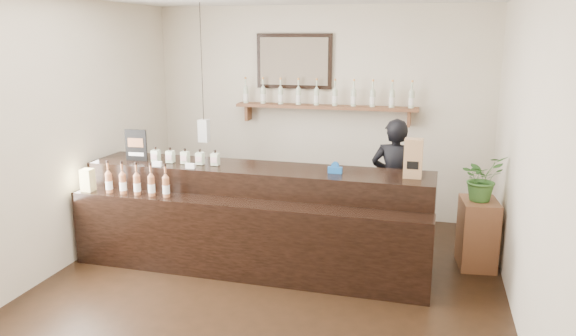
{
  "coord_description": "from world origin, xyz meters",
  "views": [
    {
      "loc": [
        1.45,
        -4.87,
        2.42
      ],
      "look_at": [
        0.02,
        0.7,
        1.05
      ],
      "focal_mm": 35.0,
      "sensor_mm": 36.0,
      "label": 1
    }
  ],
  "objects": [
    {
      "name": "ground",
      "position": [
        0.0,
        0.0,
        0.0
      ],
      "size": [
        5.0,
        5.0,
        0.0
      ],
      "primitive_type": "plane",
      "color": "black",
      "rests_on": "ground"
    },
    {
      "name": "room_shell",
      "position": [
        0.0,
        0.0,
        1.7
      ],
      "size": [
        5.0,
        5.0,
        5.0
      ],
      "color": "beige",
      "rests_on": "ground"
    },
    {
      "name": "back_wall_decor",
      "position": [
        -0.16,
        2.37,
        1.76
      ],
      "size": [
        2.66,
        0.96,
        1.69
      ],
      "color": "brown",
      "rests_on": "ground"
    },
    {
      "name": "counter",
      "position": [
        -0.33,
        0.56,
        0.49
      ],
      "size": [
        3.75,
        1.09,
        1.22
      ],
      "color": "black",
      "rests_on": "ground"
    },
    {
      "name": "promo_sign",
      "position": [
        -1.72,
        0.66,
        1.22
      ],
      "size": [
        0.25,
        0.03,
        0.35
      ],
      "color": "black",
      "rests_on": "counter"
    },
    {
      "name": "paper_bag",
      "position": [
        1.3,
        0.64,
        1.24
      ],
      "size": [
        0.18,
        0.14,
        0.39
      ],
      "color": "#A27D4E",
      "rests_on": "counter"
    },
    {
      "name": "tape_dispenser",
      "position": [
        0.53,
        0.63,
        1.09
      ],
      "size": [
        0.14,
        0.06,
        0.12
      ],
      "color": "#16539F",
      "rests_on": "counter"
    },
    {
      "name": "side_cabinet",
      "position": [
        2.0,
        1.09,
        0.37
      ],
      "size": [
        0.42,
        0.54,
        0.73
      ],
      "color": "brown",
      "rests_on": "ground"
    },
    {
      "name": "potted_plant",
      "position": [
        2.0,
        1.09,
        0.97
      ],
      "size": [
        0.58,
        0.57,
        0.48
      ],
      "primitive_type": "imported",
      "rotation": [
        0.0,
        0.0,
        0.69
      ],
      "color": "#386B2A",
      "rests_on": "side_cabinet"
    },
    {
      "name": "shopkeeper",
      "position": [
        1.08,
        1.55,
        0.85
      ],
      "size": [
        0.66,
        0.47,
        1.69
      ],
      "primitive_type": "imported",
      "rotation": [
        0.0,
        0.0,
        3.04
      ],
      "color": "black",
      "rests_on": "ground"
    }
  ]
}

